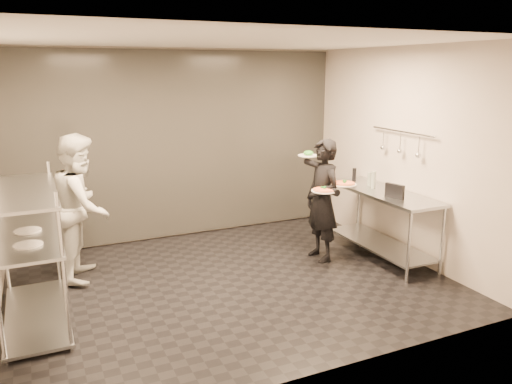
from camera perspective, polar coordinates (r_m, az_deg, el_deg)
name	(u,v)px	position (r m, az deg, el deg)	size (l,w,h in m)	color
room_shell	(198,153)	(6.76, -6.64, 4.42)	(5.00, 4.00, 2.80)	black
pass_rack	(29,249)	(5.46, -24.47, -5.92)	(0.60, 1.60, 1.50)	silver
prep_counter	(381,212)	(6.93, 14.14, -2.25)	(0.60, 1.80, 0.92)	silver
utensil_rail	(401,143)	(6.90, 16.22, 5.38)	(0.07, 1.20, 0.31)	silver
waiter	(322,200)	(6.64, 7.59, -0.96)	(0.59, 0.39, 1.63)	black
chef	(82,207)	(6.37, -19.28, -1.60)	(0.86, 0.67, 1.77)	beige
pizza_plate_near	(324,190)	(6.35, 7.80, 0.22)	(0.33, 0.33, 0.05)	white
pizza_plate_far	(344,184)	(6.50, 9.99, 0.96)	(0.33, 0.33, 0.05)	white
salad_plate	(308,154)	(6.79, 6.01, 4.32)	(0.29, 0.29, 0.07)	white
pos_monitor	(395,191)	(6.48, 15.56, 0.08)	(0.05, 0.26, 0.19)	black
bottle_green	(373,180)	(6.95, 13.26, 1.35)	(0.07, 0.07, 0.24)	#909D91
bottle_clear	(369,179)	(7.09, 12.83, 1.42)	(0.06, 0.06, 0.19)	#909D91
bottle_dark	(354,175)	(7.35, 11.16, 1.96)	(0.06, 0.06, 0.19)	black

